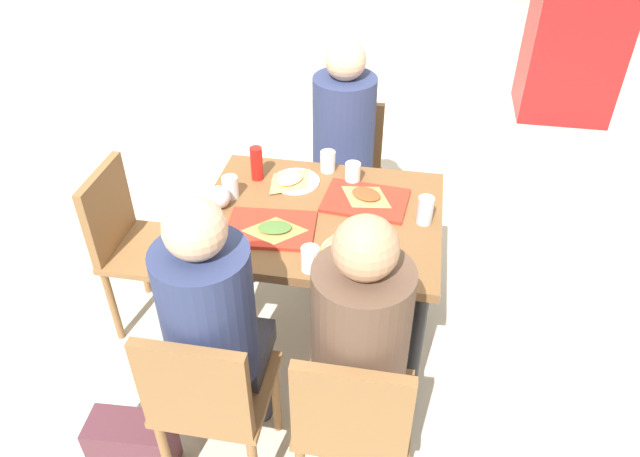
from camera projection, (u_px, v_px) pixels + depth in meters
ground_plane at (320, 339)px, 3.02m from camera, size 10.00×10.00×0.02m
main_table at (320, 234)px, 2.61m from camera, size 1.03×0.83×0.76m
chair_near_left at (209, 396)px, 2.11m from camera, size 0.40×0.40×0.86m
chair_near_right at (353, 418)px, 2.04m from camera, size 0.40×0.40×0.86m
chair_far_side at (345, 168)px, 3.33m from camera, size 0.40×0.40×0.86m
chair_left_end at (133, 238)px, 2.83m from camera, size 0.40×0.40×0.86m
person_in_red at (214, 319)px, 2.07m from camera, size 0.32×0.42×1.27m
person_in_brown_jacket at (361, 338)px, 2.00m from camera, size 0.32×0.42×1.27m
person_far_side at (342, 141)px, 3.07m from camera, size 0.32×0.42×1.27m
tray_red_near at (271, 229)px, 2.45m from camera, size 0.38×0.29×0.02m
tray_red_far at (365, 200)px, 2.62m from camera, size 0.38×0.29×0.02m
paper_plate_center at (296, 181)px, 2.75m from camera, size 0.22×0.22×0.01m
paper_plate_near_edge at (348, 251)px, 2.34m from camera, size 0.22×0.22×0.01m
pizza_slice_a at (275, 229)px, 2.43m from camera, size 0.22×0.17×0.02m
pizza_slice_b at (366, 195)px, 2.62m from camera, size 0.24×0.22×0.02m
pizza_slice_c at (290, 180)px, 2.73m from camera, size 0.22×0.24×0.02m
pizza_slice_d at (344, 247)px, 2.35m from camera, size 0.24×0.23×0.02m
plastic_cup_a at (328, 161)px, 2.80m from camera, size 0.07×0.07×0.10m
plastic_cup_b at (310, 259)px, 2.24m from camera, size 0.07×0.07×0.10m
plastic_cup_c at (230, 187)px, 2.62m from camera, size 0.07×0.07×0.10m
plastic_cup_d at (353, 173)px, 2.72m from camera, size 0.07×0.07×0.10m
soda_can at (425, 210)px, 2.47m from camera, size 0.07×0.07×0.12m
condiment_bottle at (257, 163)px, 2.73m from camera, size 0.06×0.06×0.16m
foil_bundle at (219, 197)px, 2.56m from camera, size 0.10×0.10×0.10m
handbag at (133, 445)px, 2.37m from camera, size 0.33×0.18×0.28m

